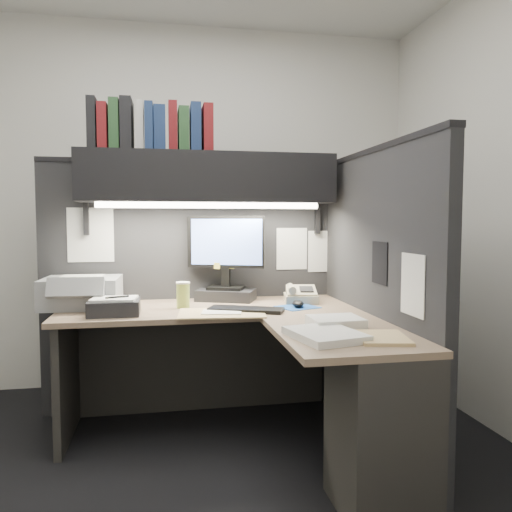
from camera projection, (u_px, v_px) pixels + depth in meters
name	position (u px, v px, depth m)	size (l,w,h in m)	color
floor	(198.00, 475.00, 2.43)	(3.50, 3.50, 0.00)	black
wall_back	(183.00, 206.00, 3.81)	(3.50, 0.04, 2.70)	silver
wall_front	(252.00, 155.00, 0.86)	(3.50, 0.04, 2.70)	silver
partition_back	(192.00, 287.00, 3.29)	(1.90, 0.06, 1.60)	black
partition_right	(374.00, 301.00, 2.73)	(0.06, 1.50, 1.60)	black
desk	(284.00, 381.00, 2.47)	(1.70, 1.53, 0.73)	#8A6D57
overhead_shelf	(208.00, 178.00, 3.08)	(1.55, 0.34, 0.30)	black
task_light_tube	(210.00, 205.00, 2.96)	(0.04, 0.04, 1.32)	white
monitor	(226.00, 267.00, 3.17)	(0.48, 0.34, 0.54)	black
keyboard	(246.00, 310.00, 2.80)	(0.42, 0.14, 0.02)	black
mousepad	(297.00, 307.00, 2.93)	(0.21, 0.19, 0.00)	#1B4997
mouse	(298.00, 304.00, 2.92)	(0.07, 0.11, 0.04)	black
telephone	(301.00, 296.00, 3.11)	(0.20, 0.21, 0.08)	#B3A88A
coffee_cup	(183.00, 296.00, 2.91)	(0.08, 0.08, 0.14)	#BEC850
printer	(82.00, 292.00, 2.94)	(0.43, 0.37, 0.17)	#95979A
notebook_stack	(114.00, 307.00, 2.70)	(0.27, 0.22, 0.08)	black
open_folder	(222.00, 313.00, 2.72)	(0.47, 0.30, 0.01)	tan
paper_stack_a	(336.00, 322.00, 2.39)	(0.24, 0.21, 0.05)	white
paper_stack_b	(325.00, 335.00, 2.15)	(0.26, 0.33, 0.03)	white
manila_stack	(382.00, 338.00, 2.13)	(0.20, 0.26, 0.01)	tan
binder_row	(151.00, 128.00, 3.00)	(0.72, 0.26, 0.30)	black
pinned_papers	(261.00, 252.00, 2.98)	(1.76, 1.31, 0.51)	white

